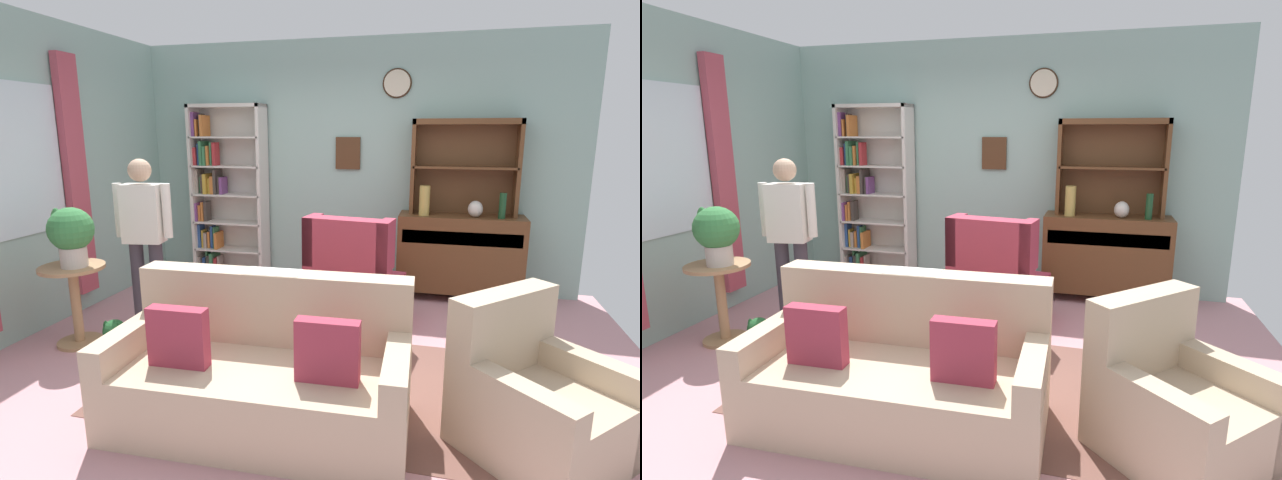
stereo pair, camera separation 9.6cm
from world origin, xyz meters
TOP-DOWN VIEW (x-y plane):
  - ground_plane at (0.00, 0.00)m, footprint 5.40×4.60m
  - wall_back at (0.00, 2.13)m, footprint 5.00×0.09m
  - wall_left at (-2.52, -0.00)m, footprint 0.16×4.20m
  - area_rug at (0.20, -0.30)m, footprint 2.84×1.62m
  - bookshelf at (-1.54, 1.94)m, footprint 0.90×0.30m
  - sideboard at (1.23, 1.86)m, footprint 1.30×0.45m
  - sideboard_hutch at (1.23, 1.97)m, footprint 1.10×0.26m
  - vase_tall at (0.84, 1.78)m, footprint 0.11×0.11m
  - vase_round at (1.36, 1.79)m, footprint 0.15×0.15m
  - bottle_wine at (1.62, 1.77)m, footprint 0.07×0.07m
  - couch_floral at (-0.01, -0.85)m, footprint 1.83×0.92m
  - armchair_floral at (1.59, -0.73)m, footprint 1.08×1.08m
  - wingback_chair at (0.26, 0.86)m, footprint 0.88×0.90m
  - plant_stand at (-1.94, -0.16)m, footprint 0.52×0.52m
  - potted_plant_large at (-1.91, -0.18)m, footprint 0.36×0.36m
  - potted_plant_small at (-1.57, -0.19)m, footprint 0.19×0.19m
  - person_reading at (-1.54, 0.29)m, footprint 0.53×0.25m
  - coffee_table at (-0.02, -0.03)m, footprint 0.80×0.50m
  - book_stack at (-0.06, -0.09)m, footprint 0.20×0.16m

SIDE VIEW (x-z plane):
  - ground_plane at x=0.00m, z-range -0.02..0.00m
  - area_rug at x=0.20m, z-range 0.00..0.01m
  - potted_plant_small at x=-1.57m, z-range 0.02..0.28m
  - armchair_floral at x=1.59m, z-range -0.15..0.73m
  - couch_floral at x=-0.01m, z-range -0.14..0.76m
  - coffee_table at x=-0.02m, z-range 0.14..0.56m
  - wingback_chair at x=0.26m, z-range -0.14..0.91m
  - plant_stand at x=-1.94m, z-range 0.08..0.78m
  - book_stack at x=-0.06m, z-range 0.42..0.48m
  - sideboard at x=1.23m, z-range 0.05..0.97m
  - person_reading at x=-1.54m, z-range 0.13..1.69m
  - potted_plant_large at x=-1.91m, z-range 0.74..1.23m
  - vase_round at x=1.36m, z-range 0.92..1.09m
  - bookshelf at x=-1.54m, z-range -0.01..2.09m
  - bottle_wine at x=1.62m, z-range 0.92..1.18m
  - vase_tall at x=0.84m, z-range 0.92..1.23m
  - wall_left at x=-2.52m, z-range 0.00..2.80m
  - wall_back at x=0.00m, z-range 0.01..2.81m
  - sideboard_hutch at x=1.23m, z-range 1.06..2.06m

